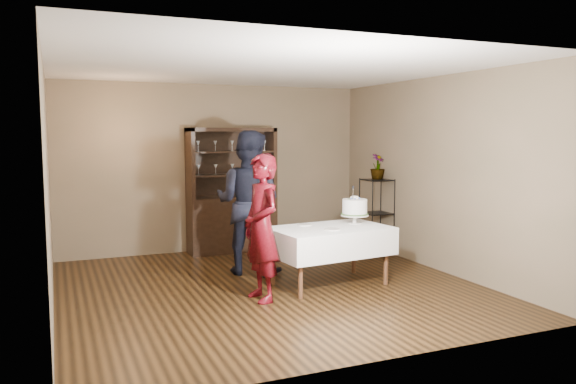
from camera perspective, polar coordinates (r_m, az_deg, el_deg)
name	(u,v)px	position (r m, az deg, el deg)	size (l,w,h in m)	color
floor	(270,287)	(7.12, -1.86, -9.62)	(5.00, 5.00, 0.00)	black
ceiling	(269,68)	(6.90, -1.93, 12.52)	(5.00, 5.00, 0.00)	white
back_wall	(215,168)	(9.25, -7.43, 2.44)	(5.00, 0.02, 2.70)	brown
wall_left	(48,187)	(6.43, -23.20, 0.46)	(0.02, 5.00, 2.70)	brown
wall_right	(437,174)	(8.11, 14.86, 1.80)	(0.02, 5.00, 2.70)	brown
china_hutch	(232,211)	(9.14, -5.74, -1.90)	(1.40, 0.48, 2.00)	black
plant_etagere	(377,213)	(9.04, 8.99, -2.12)	(0.42, 0.42, 1.20)	black
cake_table	(330,241)	(7.12, 4.25, -4.97)	(1.57, 1.07, 0.74)	white
woman	(262,228)	(6.41, -2.69, -3.64)	(0.61, 0.40, 1.69)	#37050D
man	(248,202)	(7.66, -4.06, -1.06)	(0.95, 0.74, 1.95)	black
cake	(355,208)	(7.40, 6.79, -1.65)	(0.40, 0.40, 0.50)	white
plate_near	(332,229)	(6.89, 4.52, -3.81)	(0.19, 0.19, 0.01)	white
plate_far	(305,225)	(7.22, 1.69, -3.35)	(0.18, 0.18, 0.01)	white
potted_plant	(377,167)	(9.00, 9.08, 2.56)	(0.22, 0.22, 0.40)	#41632F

